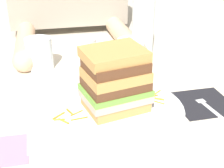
# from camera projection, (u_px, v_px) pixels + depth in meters

# --- Properties ---
(ground_plane) EXTENTS (3.00, 3.00, 0.00)m
(ground_plane) POSITION_uv_depth(u_px,v_px,m) (108.00, 109.00, 0.67)
(ground_plane) COLOR beige
(main_plate) EXTENTS (0.29, 0.29, 0.01)m
(main_plate) POSITION_uv_depth(u_px,v_px,m) (115.00, 110.00, 0.65)
(main_plate) COLOR white
(main_plate) RESTS_ON ground_plane
(sandwich) EXTENTS (0.15, 0.13, 0.13)m
(sandwich) POSITION_uv_depth(u_px,v_px,m) (115.00, 80.00, 0.62)
(sandwich) COLOR tan
(sandwich) RESTS_ON main_plate
(carrot_shred_0) EXTENTS (0.02, 0.01, 0.00)m
(carrot_shred_0) POSITION_uv_depth(u_px,v_px,m) (59.00, 119.00, 0.61)
(carrot_shred_0) COLOR orange
(carrot_shred_0) RESTS_ON main_plate
(carrot_shred_1) EXTENTS (0.01, 0.03, 0.00)m
(carrot_shred_1) POSITION_uv_depth(u_px,v_px,m) (70.00, 112.00, 0.63)
(carrot_shred_1) COLOR orange
(carrot_shred_1) RESTS_ON main_plate
(carrot_shred_2) EXTENTS (0.03, 0.02, 0.00)m
(carrot_shred_2) POSITION_uv_depth(u_px,v_px,m) (77.00, 113.00, 0.63)
(carrot_shred_2) COLOR orange
(carrot_shred_2) RESTS_ON main_plate
(carrot_shred_3) EXTENTS (0.03, 0.01, 0.00)m
(carrot_shred_3) POSITION_uv_depth(u_px,v_px,m) (79.00, 119.00, 0.61)
(carrot_shred_3) COLOR orange
(carrot_shred_3) RESTS_ON main_plate
(carrot_shred_4) EXTENTS (0.03, 0.02, 0.00)m
(carrot_shred_4) POSITION_uv_depth(u_px,v_px,m) (59.00, 116.00, 0.62)
(carrot_shred_4) COLOR orange
(carrot_shred_4) RESTS_ON main_plate
(carrot_shred_5) EXTENTS (0.02, 0.02, 0.00)m
(carrot_shred_5) POSITION_uv_depth(u_px,v_px,m) (64.00, 121.00, 0.60)
(carrot_shred_5) COLOR orange
(carrot_shred_5) RESTS_ON main_plate
(carrot_shred_6) EXTENTS (0.02, 0.02, 0.00)m
(carrot_shred_6) POSITION_uv_depth(u_px,v_px,m) (159.00, 99.00, 0.68)
(carrot_shred_6) COLOR orange
(carrot_shred_6) RESTS_ON main_plate
(carrot_shred_7) EXTENTS (0.03, 0.02, 0.00)m
(carrot_shred_7) POSITION_uv_depth(u_px,v_px,m) (157.00, 93.00, 0.70)
(carrot_shred_7) COLOR orange
(carrot_shred_7) RESTS_ON main_plate
(carrot_shred_8) EXTENTS (0.02, 0.02, 0.00)m
(carrot_shred_8) POSITION_uv_depth(u_px,v_px,m) (159.00, 102.00, 0.67)
(carrot_shred_8) COLOR orange
(carrot_shred_8) RESTS_ON main_plate
(carrot_shred_9) EXTENTS (0.03, 0.01, 0.00)m
(carrot_shred_9) POSITION_uv_depth(u_px,v_px,m) (152.00, 97.00, 0.69)
(carrot_shred_9) COLOR orange
(carrot_shred_9) RESTS_ON main_plate
(carrot_shred_10) EXTENTS (0.01, 0.02, 0.00)m
(carrot_shred_10) POSITION_uv_depth(u_px,v_px,m) (147.00, 96.00, 0.69)
(carrot_shred_10) COLOR orange
(carrot_shred_10) RESTS_ON main_plate
(napkin_dark) EXTENTS (0.13, 0.13, 0.00)m
(napkin_dark) POSITION_uv_depth(u_px,v_px,m) (203.00, 103.00, 0.69)
(napkin_dark) COLOR black
(napkin_dark) RESTS_ON ground_plane
(fork) EXTENTS (0.03, 0.17, 0.00)m
(fork) POSITION_uv_depth(u_px,v_px,m) (209.00, 106.00, 0.67)
(fork) COLOR silver
(fork) RESTS_ON napkin_dark
(knife) EXTENTS (0.02, 0.20, 0.00)m
(knife) POSITION_uv_depth(u_px,v_px,m) (31.00, 125.00, 0.61)
(knife) COLOR silver
(knife) RESTS_ON ground_plane
(juice_glass) EXTENTS (0.07, 0.07, 0.09)m
(juice_glass) POSITION_uv_depth(u_px,v_px,m) (130.00, 56.00, 0.85)
(juice_glass) COLOR white
(juice_glass) RESTS_ON ground_plane
(water_bottle) EXTENTS (0.07, 0.07, 0.28)m
(water_bottle) POSITION_uv_depth(u_px,v_px,m) (143.00, 14.00, 0.92)
(water_bottle) COLOR silver
(water_bottle) RESTS_ON ground_plane
(empty_tumbler_0) EXTENTS (0.08, 0.08, 0.07)m
(empty_tumbler_0) POSITION_uv_depth(u_px,v_px,m) (82.00, 51.00, 0.89)
(empty_tumbler_0) COLOR silver
(empty_tumbler_0) RESTS_ON ground_plane
(empty_tumbler_1) EXTENTS (0.07, 0.07, 0.09)m
(empty_tumbler_1) POSITION_uv_depth(u_px,v_px,m) (39.00, 54.00, 0.85)
(empty_tumbler_1) COLOR silver
(empty_tumbler_1) RESTS_ON ground_plane
(napkin_pink) EXTENTS (0.10, 0.09, 0.00)m
(napkin_pink) POSITION_uv_depth(u_px,v_px,m) (1.00, 151.00, 0.54)
(napkin_pink) COLOR pink
(napkin_pink) RESTS_ON ground_plane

